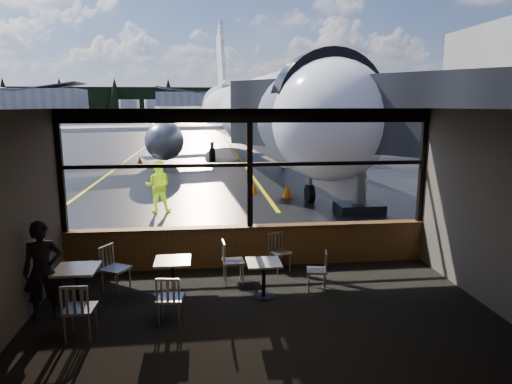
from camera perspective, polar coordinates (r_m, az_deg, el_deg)
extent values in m
plane|color=black|center=(129.82, -6.33, 9.10)|extent=(520.00, 520.00, 0.00)
cube|color=black|center=(7.71, 1.66, -16.66)|extent=(8.00, 6.00, 0.01)
cube|color=#38332D|center=(6.84, 1.82, 10.26)|extent=(8.00, 6.00, 0.04)
cube|color=#534B43|center=(8.61, 29.12, -2.75)|extent=(0.04, 6.00, 3.50)
cube|color=#534B43|center=(4.30, 7.77, -14.21)|extent=(8.00, 0.04, 3.50)
cube|color=brown|center=(10.30, -0.76, -6.81)|extent=(8.00, 0.28, 0.90)
cube|color=black|center=(9.82, -0.81, 9.53)|extent=(8.00, 0.18, 0.30)
cube|color=black|center=(10.29, -23.25, 2.29)|extent=(0.12, 0.12, 2.60)
cube|color=black|center=(9.91, -0.79, 2.87)|extent=(0.12, 0.12, 2.60)
cube|color=black|center=(11.04, 20.09, 3.03)|extent=(0.12, 0.12, 2.60)
cube|color=black|center=(9.90, -0.79, 3.45)|extent=(8.00, 0.10, 0.08)
imported|color=black|center=(8.49, -25.08, -8.93)|extent=(0.70, 0.56, 1.69)
imported|color=#BFF219|center=(15.76, -12.15, 0.74)|extent=(0.89, 0.71, 1.77)
cone|color=orange|center=(17.92, 3.92, 0.19)|extent=(0.41, 0.41, 0.57)
cone|color=#FD6A08|center=(28.91, -14.33, 3.85)|extent=(0.37, 0.37, 0.51)
cylinder|color=silver|center=(193.95, -15.55, 10.19)|extent=(8.00, 8.00, 6.00)
cylinder|color=silver|center=(192.71, -12.56, 10.32)|extent=(8.00, 8.00, 6.00)
cylinder|color=silver|center=(191.98, -9.55, 10.43)|extent=(8.00, 8.00, 6.00)
cube|color=black|center=(219.78, -6.57, 11.31)|extent=(360.00, 3.00, 12.00)
cone|color=#DC6006|center=(18.72, -0.23, 0.47)|extent=(0.32, 0.32, 0.44)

